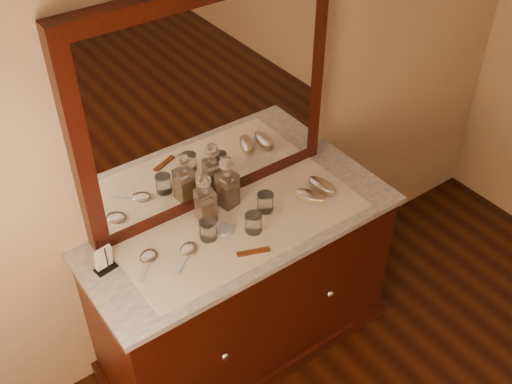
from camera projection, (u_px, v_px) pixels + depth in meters
dresser_cabinet at (244, 290)px, 2.98m from camera, size 1.40×0.55×0.82m
dresser_plinth at (245, 337)px, 3.21m from camera, size 1.46×0.59×0.08m
knob_left at (225, 356)px, 2.64m from camera, size 0.04×0.04×0.04m
knob_right at (330, 294)px, 2.91m from camera, size 0.04×0.04×0.04m
marble_top at (243, 226)px, 2.71m from camera, size 1.44×0.59×0.03m
mirror_frame at (207, 102)px, 2.53m from camera, size 1.20×0.08×1.00m
mirror_glass at (212, 106)px, 2.51m from camera, size 1.06×0.01×0.86m
lace_runner at (245, 226)px, 2.68m from camera, size 1.10×0.45×0.00m
pin_dish at (225, 230)px, 2.65m from camera, size 0.07×0.07×0.01m
comb at (253, 252)px, 2.55m from camera, size 0.14×0.08×0.01m
napkin_rack at (104, 259)px, 2.46m from camera, size 0.10×0.07×0.14m
decanter_left at (205, 203)px, 2.65m from camera, size 0.08×0.08×0.25m
decanter_right at (227, 187)px, 2.73m from camera, size 0.09×0.09×0.26m
brush_near at (310, 196)px, 2.81m from camera, size 0.12×0.16×0.04m
brush_far at (322, 186)px, 2.86m from camera, size 0.09×0.17×0.04m
hand_mirror_outer at (148, 259)px, 2.51m from camera, size 0.16×0.17×0.02m
hand_mirror_inner at (188, 252)px, 2.55m from camera, size 0.17×0.15×0.02m
tumblers at (243, 218)px, 2.66m from camera, size 0.38×0.16×0.09m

